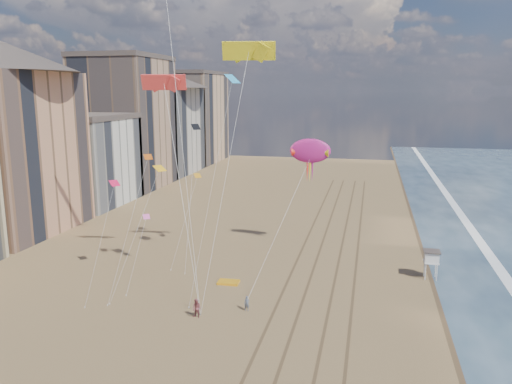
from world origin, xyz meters
TOP-DOWN VIEW (x-y plane):
  - wet_sand at (19.00, 40.00)m, footprint 260.00×260.00m
  - foam at (23.20, 40.00)m, footprint 260.00×260.00m
  - tracks at (2.55, 30.00)m, footprint 7.68×120.00m
  - buildings at (-45.73, 65.59)m, footprint 34.72×131.35m
  - lifeguard_stand at (14.64, 27.28)m, footprint 1.85×1.85m
  - grounded_kite at (-7.57, 20.59)m, footprint 2.41×1.58m
  - show_kite at (-0.39, 34.66)m, footprint 4.90×10.13m
  - kite_flyer_a at (-3.83, 14.18)m, footprint 0.55×0.37m
  - kite_flyer_b at (-8.10, 11.59)m, footprint 1.07×0.92m
  - parafoils at (-11.94, 22.66)m, footprint 14.61×6.11m
  - small_kites at (-14.66, 24.34)m, footprint 14.27×14.02m

SIDE VIEW (x-z plane):
  - wet_sand at x=19.00m, z-range 0.00..0.00m
  - foam at x=23.20m, z-range 0.00..0.00m
  - tracks at x=2.55m, z-range 0.00..0.01m
  - grounded_kite at x=-7.57m, z-range 0.00..0.27m
  - kite_flyer_a at x=-3.83m, z-range 0.00..1.50m
  - kite_flyer_b at x=-8.10m, z-range 0.00..1.88m
  - lifeguard_stand at x=14.64m, z-range 0.91..4.25m
  - show_kite at x=-0.39m, z-range 1.90..25.06m
  - buildings at x=-45.73m, z-range -0.95..28.05m
  - small_kites at x=-14.66m, z-range 6.13..23.17m
  - parafoils at x=-11.94m, z-range 21.49..36.35m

